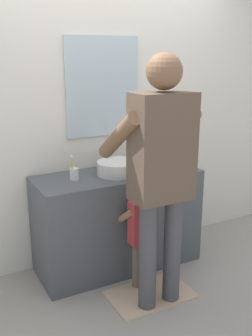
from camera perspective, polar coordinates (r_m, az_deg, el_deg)
name	(u,v)px	position (r m, az deg, el deg)	size (l,w,h in m)	color
ground_plane	(134,280)	(3.41, 1.22, -15.74)	(14.00, 14.00, 0.00)	#9E998E
back_wall	(101,107)	(3.48, -3.66, 8.67)	(4.40, 0.10, 2.70)	silver
vanity_cabinet	(118,220)	(3.45, -1.17, -7.48)	(1.39, 0.54, 0.84)	#4C5156
sink_basin	(119,168)	(3.27, -1.06, 0.06)	(0.36, 0.36, 0.11)	silver
faucet	(107,159)	(3.45, -2.69, 1.34)	(0.18, 0.14, 0.18)	#B7BABF
toothbrush_cup	(74,173)	(3.16, -7.45, -0.75)	(0.07, 0.07, 0.21)	silver
soap_bottle	(154,160)	(3.46, 4.07, 1.10)	(0.06, 0.06, 0.16)	gold
bath_mat	(150,295)	(3.23, 3.49, -17.64)	(0.64, 0.40, 0.02)	#CCAD8E
child_toddler	(141,228)	(3.09, 2.21, -8.59)	(0.26, 0.26, 0.85)	#6B5B4C
adult_parent	(161,163)	(2.70, 5.04, 0.70)	(0.56, 0.59, 1.81)	#47474C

